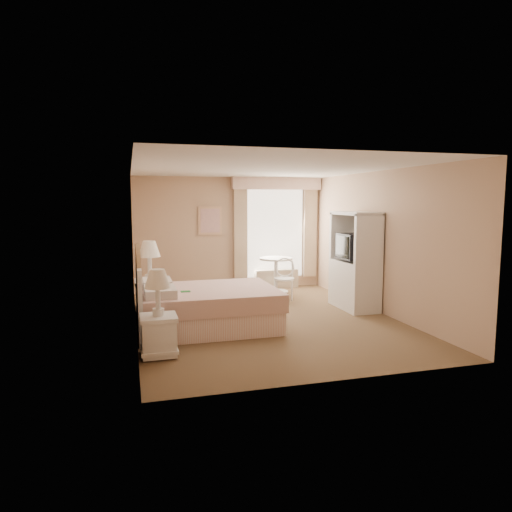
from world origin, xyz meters
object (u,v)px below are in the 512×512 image
object	(u,v)px
nightstand_far	(150,288)
cafe_chair	(284,275)
armoire	(355,269)
round_table	(276,269)
nightstand_near	(159,324)
bed	(201,306)

from	to	relation	value
nightstand_far	cafe_chair	xyz separation A→B (m)	(2.67, 0.61, 0.00)
nightstand_far	armoire	distance (m)	3.70
round_table	cafe_chair	bearing A→B (deg)	-93.57
nightstand_far	armoire	xyz separation A→B (m)	(3.65, -0.51, 0.26)
round_table	armoire	world-z (taller)	armoire
cafe_chair	armoire	size ratio (longest dim) A/B	0.47
cafe_chair	round_table	bearing A→B (deg)	107.41
nightstand_near	armoire	distance (m)	4.05
bed	round_table	xyz separation A→B (m)	(2.00, 2.37, 0.16)
armoire	nightstand_near	bearing A→B (deg)	-154.71
bed	round_table	world-z (taller)	bed
nightstand_near	armoire	world-z (taller)	armoire
bed	nightstand_far	size ratio (longest dim) A/B	1.67
nightstand_near	round_table	xyz separation A→B (m)	(2.72, 3.53, 0.09)
nightstand_near	bed	bearing A→B (deg)	58.08
bed	armoire	world-z (taller)	armoire
bed	round_table	size ratio (longest dim) A/B	2.80
nightstand_near	armoire	xyz separation A→B (m)	(3.65, 1.73, 0.32)
nightstand_far	armoire	world-z (taller)	armoire
bed	nightstand_near	size ratio (longest dim) A/B	1.92
nightstand_near	round_table	bearing A→B (deg)	52.40
cafe_chair	nightstand_near	bearing A→B (deg)	-112.30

